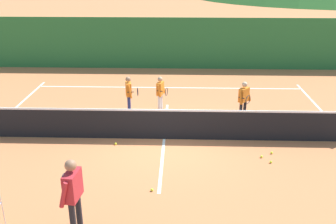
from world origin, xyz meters
name	(u,v)px	position (x,y,z in m)	size (l,w,h in m)	color
ground_plane	(164,139)	(0.00, 0.00, 0.00)	(120.00, 120.00, 0.00)	#C67042
line_baseline_far	(169,88)	(0.00, 5.08, 0.00)	(11.27, 0.08, 0.01)	white
line_service_center	(164,139)	(0.00, 0.00, 0.00)	(0.08, 5.93, 0.01)	white
tennis_net	(164,124)	(0.00, 0.00, 0.50)	(11.16, 0.08, 1.05)	#333338
instructor	(73,190)	(-1.57, -4.37, 0.99)	(0.43, 0.79, 1.65)	black
student_0	(129,92)	(-1.32, 2.09, 0.81)	(0.51, 0.60, 1.35)	navy
student_1	(160,91)	(-0.22, 2.33, 0.78)	(0.42, 0.68, 1.29)	silver
student_2	(244,97)	(2.62, 1.59, 0.82)	(0.49, 0.72, 1.36)	black
tennis_ball_0	(152,190)	(-0.17, -2.85, 0.03)	(0.07, 0.07, 0.07)	yellow
tennis_ball_2	(272,153)	(3.09, -0.87, 0.03)	(0.07, 0.07, 0.07)	yellow
tennis_ball_7	(116,144)	(-1.42, -0.44, 0.03)	(0.07, 0.07, 0.07)	yellow
tennis_ball_8	(271,162)	(2.95, -1.41, 0.03)	(0.07, 0.07, 0.07)	yellow
tennis_ball_9	(262,157)	(2.76, -1.11, 0.03)	(0.07, 0.07, 0.07)	yellow
windscreen_fence	(171,43)	(0.00, 8.26, 1.27)	(24.80, 0.08, 2.53)	#286B33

